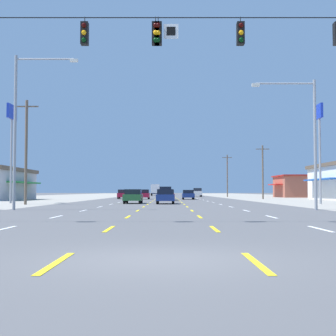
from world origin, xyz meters
TOP-DOWN VIEW (x-y plane):
  - ground_plane at (0.00, 66.00)m, footprint 572.00×572.00m
  - lot_apron_left at (-24.75, 66.00)m, footprint 28.00×440.00m
  - lot_apron_right at (24.75, 66.00)m, footprint 28.00×440.00m
  - lane_markings at (0.00, 104.50)m, footprint 10.64×227.60m
  - signal_span_wire at (-0.03, 10.32)m, footprint 27.57×0.53m
  - sedan_center_turn_nearest at (-0.06, 39.03)m, footprint 1.80×4.50m
  - sedan_inner_left_near at (-3.38, 40.38)m, footprint 1.80×4.50m
  - sedan_center_turn_mid at (0.17, 55.23)m, footprint 1.80×4.50m
  - sedan_inner_right_midfar at (3.29, 64.59)m, footprint 1.80×4.50m
  - suv_center_turn_far at (-0.20, 66.48)m, footprint 1.98×4.90m
  - hatchback_inner_left_farther at (-3.60, 67.38)m, footprint 1.72×3.90m
  - hatchback_far_left_farthest at (-7.09, 69.44)m, footprint 1.72×3.90m
  - suv_far_right_distant_a at (6.91, 100.87)m, footprint 1.98×4.90m
  - box_truck_inner_left_distant_b at (-3.41, 127.60)m, footprint 2.40×7.20m
  - storefront_right_row_2 at (28.13, 91.06)m, footprint 11.45×11.44m
  - pole_sign_left_row_1 at (-16.32, 41.39)m, footprint 0.24×2.71m
  - pole_sign_right_row_1 at (15.09, 37.84)m, footprint 0.24×1.69m
  - streetlight_left_row_0 at (-9.73, 23.29)m, footprint 4.31×0.26m
  - streetlight_right_row_0 at (9.66, 23.29)m, footprint 4.34×0.26m
  - utility_pole_left_row_0 at (-13.20, 36.15)m, footprint 2.20×0.26m
  - utility_pole_right_row_1 at (15.57, 68.64)m, footprint 2.20×0.26m
  - utility_pole_right_row_2 at (13.31, 96.82)m, footprint 2.20×0.26m

SIDE VIEW (x-z plane):
  - ground_plane at x=0.00m, z-range 0.00..0.00m
  - lot_apron_left at x=-24.75m, z-range 0.00..0.01m
  - lot_apron_right at x=24.75m, z-range 0.00..0.01m
  - lane_markings at x=0.00m, z-range 0.00..0.01m
  - sedan_center_turn_nearest at x=-0.06m, z-range 0.03..1.49m
  - sedan_inner_left_near at x=-3.38m, z-range 0.03..1.49m
  - sedan_center_turn_mid at x=0.17m, z-range 0.03..1.49m
  - sedan_inner_right_midfar at x=3.29m, z-range 0.03..1.49m
  - hatchback_inner_left_farther at x=-3.60m, z-range 0.01..1.55m
  - hatchback_far_left_farthest at x=-7.09m, z-range 0.01..1.55m
  - suv_center_turn_far at x=-0.20m, z-range 0.04..2.02m
  - suv_far_right_distant_a at x=6.91m, z-range 0.04..2.02m
  - box_truck_inner_left_distant_b at x=-3.41m, z-range 0.22..3.45m
  - storefront_right_row_2 at x=28.13m, z-range 0.02..4.59m
  - utility_pole_right_row_1 at x=15.57m, z-range 0.19..8.90m
  - utility_pole_right_row_2 at x=13.31m, z-range 0.19..9.51m
  - utility_pole_left_row_0 at x=-13.20m, z-range 0.20..10.09m
  - streetlight_right_row_0 at x=9.66m, z-range 0.78..9.60m
  - signal_span_wire at x=-0.03m, z-range 1.04..10.39m
  - streetlight_left_row_0 at x=-9.73m, z-range 0.81..11.31m
  - pole_sign_right_row_1 at x=15.09m, z-range 2.18..12.01m
  - pole_sign_left_row_1 at x=-16.32m, z-range 2.86..13.25m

